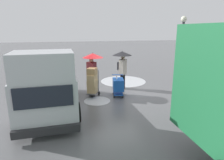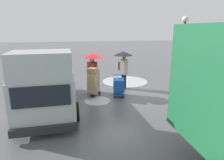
% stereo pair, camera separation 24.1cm
% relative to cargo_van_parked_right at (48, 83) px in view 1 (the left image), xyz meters
% --- Properties ---
extents(ground_plane, '(90.00, 90.00, 0.00)m').
position_rel_cargo_van_parked_right_xyz_m(ground_plane, '(-3.30, -1.62, -1.18)').
color(ground_plane, '#5B5B5E').
extents(slush_patch_near_cluster, '(1.23, 1.23, 0.01)m').
position_rel_cargo_van_parked_right_xyz_m(slush_patch_near_cluster, '(-2.08, -0.60, -1.18)').
color(slush_patch_near_cluster, silver).
rests_on(slush_patch_near_cluster, ground).
extents(slush_patch_under_van, '(2.89, 2.89, 0.01)m').
position_rel_cargo_van_parked_right_xyz_m(slush_patch_under_van, '(-4.33, -3.77, -1.18)').
color(slush_patch_under_van, silver).
rests_on(slush_patch_under_van, ground).
extents(slush_patch_mid_street, '(2.61, 2.61, 0.01)m').
position_rel_cargo_van_parked_right_xyz_m(slush_patch_mid_street, '(-5.89, 2.49, -1.18)').
color(slush_patch_mid_street, silver).
rests_on(slush_patch_mid_street, ground).
extents(slush_patch_far_side, '(2.02, 2.02, 0.01)m').
position_rel_cargo_van_parked_right_xyz_m(slush_patch_far_side, '(-0.08, 0.58, -1.18)').
color(slush_patch_far_side, '#999BA0').
rests_on(slush_patch_far_side, ground).
extents(cargo_van_parked_right, '(2.28, 5.38, 2.60)m').
position_rel_cargo_van_parked_right_xyz_m(cargo_van_parked_right, '(0.00, 0.00, 0.00)').
color(cargo_van_parked_right, '#B7BABF').
rests_on(cargo_van_parked_right, ground).
extents(shopping_cart_vendor, '(0.70, 0.91, 1.04)m').
position_rel_cargo_van_parked_right_xyz_m(shopping_cart_vendor, '(-3.22, -1.03, -0.61)').
color(shopping_cart_vendor, '#1951B2').
rests_on(shopping_cart_vendor, ground).
extents(hand_dolly_boxes, '(0.76, 0.85, 1.45)m').
position_rel_cargo_van_parked_right_xyz_m(hand_dolly_boxes, '(-1.96, -1.22, -0.37)').
color(hand_dolly_boxes, '#515156').
rests_on(hand_dolly_boxes, ground).
extents(pedestrian_pink_side, '(1.04, 1.04, 2.15)m').
position_rel_cargo_van_parked_right_xyz_m(pedestrian_pink_side, '(-3.78, -2.21, 0.39)').
color(pedestrian_pink_side, black).
rests_on(pedestrian_pink_side, ground).
extents(pedestrian_black_side, '(1.04, 1.04, 2.15)m').
position_rel_cargo_van_parked_right_xyz_m(pedestrian_black_side, '(-2.05, -1.71, 0.41)').
color(pedestrian_black_side, black).
rests_on(pedestrian_black_side, ground).
extents(street_lamp, '(0.28, 0.28, 3.86)m').
position_rel_cargo_van_parked_right_xyz_m(street_lamp, '(-6.29, -0.59, 1.19)').
color(street_lamp, '#2D2D33').
rests_on(street_lamp, ground).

